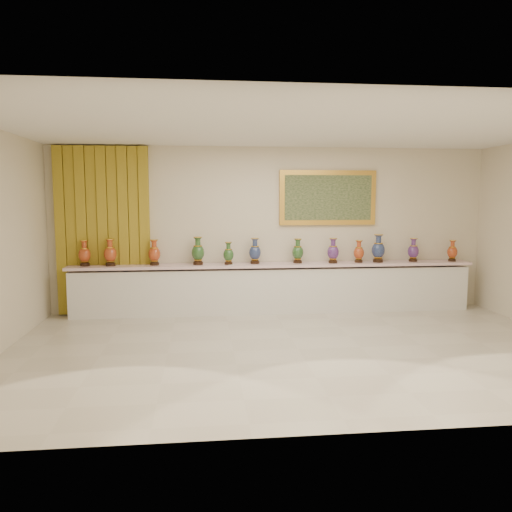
{
  "coord_description": "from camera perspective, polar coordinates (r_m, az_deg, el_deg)",
  "views": [
    {
      "loc": [
        -1.3,
        -6.59,
        2.07
      ],
      "look_at": [
        -0.4,
        1.7,
        1.11
      ],
      "focal_mm": 35.0,
      "sensor_mm": 36.0,
      "label": 1
    }
  ],
  "objects": [
    {
      "name": "vase_3",
      "position": [
        8.89,
        -6.65,
        0.43
      ],
      "size": [
        0.26,
        0.26,
        0.49
      ],
      "rotation": [
        0.0,
        0.0,
        -0.15
      ],
      "color": "black",
      "rests_on": "counter"
    },
    {
      "name": "vase_1",
      "position": [
        9.04,
        -16.32,
        0.25
      ],
      "size": [
        0.27,
        0.27,
        0.48
      ],
      "rotation": [
        0.0,
        0.0,
        0.3
      ],
      "color": "black",
      "rests_on": "counter"
    },
    {
      "name": "vase_5",
      "position": [
        8.97,
        -0.12,
        0.43
      ],
      "size": [
        0.22,
        0.22,
        0.46
      ],
      "rotation": [
        0.0,
        0.0,
        0.02
      ],
      "color": "black",
      "rests_on": "counter"
    },
    {
      "name": "vase_2",
      "position": [
        8.95,
        -11.54,
        0.26
      ],
      "size": [
        0.23,
        0.23,
        0.45
      ],
      "rotation": [
        0.0,
        0.0,
        -0.12
      ],
      "color": "black",
      "rests_on": "counter"
    },
    {
      "name": "vase_7",
      "position": [
        9.17,
        8.8,
        0.47
      ],
      "size": [
        0.23,
        0.23,
        0.45
      ],
      "rotation": [
        0.0,
        0.0,
        0.09
      ],
      "color": "black",
      "rests_on": "counter"
    },
    {
      "name": "vase_6",
      "position": [
        9.08,
        4.79,
        0.44
      ],
      "size": [
        0.25,
        0.25,
        0.45
      ],
      "rotation": [
        0.0,
        0.0,
        -0.27
      ],
      "color": "black",
      "rests_on": "counter"
    },
    {
      "name": "vase_11",
      "position": [
        10.01,
        21.52,
        0.45
      ],
      "size": [
        0.24,
        0.24,
        0.4
      ],
      "rotation": [
        0.0,
        0.0,
        -0.37
      ],
      "color": "black",
      "rests_on": "counter"
    },
    {
      "name": "room",
      "position": [
        9.11,
        -13.05,
        3.43
      ],
      "size": [
        8.0,
        8.0,
        8.0
      ],
      "color": "beige",
      "rests_on": "ground"
    },
    {
      "name": "ground",
      "position": [
        7.03,
        4.81,
        -10.56
      ],
      "size": [
        8.0,
        8.0,
        0.0
      ],
      "primitive_type": "plane",
      "color": "beige",
      "rests_on": "ground"
    },
    {
      "name": "vase_9",
      "position": [
        9.44,
        13.8,
        0.7
      ],
      "size": [
        0.26,
        0.26,
        0.52
      ],
      "rotation": [
        0.0,
        0.0,
        -0.1
      ],
      "color": "black",
      "rests_on": "counter"
    },
    {
      "name": "vase_0",
      "position": [
        9.16,
        -19.01,
        0.18
      ],
      "size": [
        0.27,
        0.27,
        0.45
      ],
      "rotation": [
        0.0,
        0.0,
        0.37
      ],
      "color": "black",
      "rests_on": "counter"
    },
    {
      "name": "vase_10",
      "position": [
        9.73,
        17.53,
        0.54
      ],
      "size": [
        0.26,
        0.26,
        0.44
      ],
      "rotation": [
        0.0,
        0.0,
        -0.38
      ],
      "color": "black",
      "rests_on": "counter"
    },
    {
      "name": "vase_4",
      "position": [
        8.87,
        -3.17,
        0.18
      ],
      "size": [
        0.24,
        0.24,
        0.4
      ],
      "rotation": [
        0.0,
        0.0,
        0.41
      ],
      "color": "black",
      "rests_on": "counter"
    },
    {
      "name": "counter",
      "position": [
        9.1,
        2.1,
        -3.75
      ],
      "size": [
        7.28,
        0.48,
        0.9
      ],
      "color": "white",
      "rests_on": "ground"
    },
    {
      "name": "vase_8",
      "position": [
        9.34,
        11.67,
        0.4
      ],
      "size": [
        0.24,
        0.24,
        0.41
      ],
      "rotation": [
        0.0,
        0.0,
        0.33
      ],
      "color": "black",
      "rests_on": "counter"
    },
    {
      "name": "label_card",
      "position": [
        8.81,
        -2.87,
        -1.03
      ],
      "size": [
        0.1,
        0.06,
        0.0
      ],
      "primitive_type": "cube",
      "color": "white",
      "rests_on": "counter"
    }
  ]
}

